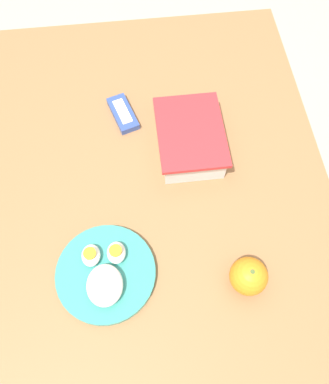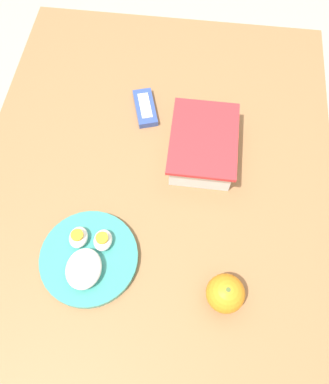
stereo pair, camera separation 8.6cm
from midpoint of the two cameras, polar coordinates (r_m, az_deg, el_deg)
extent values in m
plane|color=#B2A899|center=(1.60, -2.81, -11.24)|extent=(10.00, 10.00, 0.00)
cube|color=#996B42|center=(0.91, -4.82, -0.05)|extent=(1.15, 0.87, 0.03)
cylinder|color=brown|center=(1.56, -19.42, 9.94)|extent=(0.05, 0.05, 0.71)
cylinder|color=brown|center=(1.54, 9.15, 12.97)|extent=(0.05, 0.05, 0.71)
cube|color=white|center=(0.93, 1.21, 7.68)|extent=(0.20, 0.14, 0.06)
cube|color=#CCBC84|center=(0.94, 1.19, 7.19)|extent=(0.18, 0.13, 0.03)
cube|color=red|center=(0.90, 1.25, 8.95)|extent=(0.21, 0.16, 0.01)
ellipsoid|color=gray|center=(0.96, 0.98, 10.31)|extent=(0.06, 0.05, 0.03)
ellipsoid|color=gray|center=(0.90, 1.82, 4.74)|extent=(0.05, 0.05, 0.02)
sphere|color=orange|center=(0.80, 9.65, -12.89)|extent=(0.08, 0.08, 0.08)
cylinder|color=#4C662D|center=(0.76, 10.09, -12.26)|extent=(0.01, 0.01, 0.00)
cylinder|color=teal|center=(0.84, -11.89, -12.35)|extent=(0.21, 0.21, 0.02)
ellipsoid|color=white|center=(0.80, -12.21, -14.06)|extent=(0.09, 0.08, 0.04)
ellipsoid|color=white|center=(0.83, -14.10, -9.69)|extent=(0.05, 0.04, 0.03)
cylinder|color=#F4A823|center=(0.82, -14.34, -9.39)|extent=(0.03, 0.03, 0.01)
ellipsoid|color=white|center=(0.82, -10.37, -9.41)|extent=(0.05, 0.04, 0.03)
cylinder|color=#F4A823|center=(0.81, -10.55, -9.11)|extent=(0.03, 0.03, 0.01)
cube|color=#334C9E|center=(1.01, -8.82, 11.49)|extent=(0.12, 0.08, 0.02)
cube|color=white|center=(1.00, -8.90, 11.84)|extent=(0.08, 0.05, 0.00)
camera|label=1|loc=(0.04, -92.88, -6.04)|focal=35.00mm
camera|label=2|loc=(0.04, 87.12, 6.04)|focal=35.00mm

